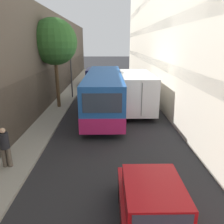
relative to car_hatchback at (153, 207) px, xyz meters
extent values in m
plane|color=#232326|center=(-1.09, 9.72, -0.72)|extent=(150.00, 150.00, 0.00)
cube|color=gray|center=(-5.36, 9.72, -0.66)|extent=(1.68, 60.00, 0.13)
cube|color=#51473D|center=(-7.40, 9.72, 3.21)|extent=(2.40, 60.00, 7.87)
cube|color=black|center=(-6.74, 9.72, 0.85)|extent=(1.08, 60.00, 3.15)
cube|color=beige|center=(4.14, 9.72, 6.19)|extent=(2.40, 60.00, 13.82)
cube|color=#333D47|center=(3.48, 9.72, 2.73)|extent=(1.08, 60.00, 0.70)
cube|color=#333D47|center=(3.48, 9.72, 5.77)|extent=(1.08, 60.00, 0.70)
cube|color=#9E0F14|center=(0.00, -0.03, -0.18)|extent=(1.85, 3.83, 0.61)
cube|color=#9E0F14|center=(0.00, 0.07, 0.42)|extent=(1.63, 2.11, 0.60)
cube|color=#2D3847|center=(0.00, -0.98, 0.44)|extent=(1.45, 0.03, 0.45)
cylinder|color=black|center=(-0.85, 1.12, -0.42)|extent=(0.16, 0.60, 0.60)
cylinder|color=black|center=(0.85, 1.12, -0.42)|extent=(0.16, 0.60, 0.60)
cube|color=#1E519E|center=(-1.58, 11.07, 1.00)|extent=(2.52, 10.44, 2.60)
cube|color=#B21E5B|center=(-1.58, 11.07, 0.15)|extent=(2.54, 10.46, 0.90)
cube|color=#2D3847|center=(-1.58, 11.07, 1.39)|extent=(2.55, 9.61, 0.83)
cube|color=#2D3847|center=(-1.58, 5.84, 1.46)|extent=(2.06, 0.04, 1.04)
cylinder|color=black|center=(-2.69, 14.31, -0.22)|extent=(0.24, 1.00, 1.00)
cylinder|color=black|center=(-0.48, 14.31, -0.22)|extent=(0.24, 1.00, 1.00)
cylinder|color=black|center=(-2.69, 7.83, -0.22)|extent=(0.24, 1.00, 1.00)
cylinder|color=black|center=(-0.48, 7.83, -0.22)|extent=(0.24, 1.00, 1.00)
cube|color=silver|center=(0.86, 15.46, 0.67)|extent=(2.23, 2.29, 1.97)
cube|color=silver|center=(0.86, 11.38, 0.96)|extent=(2.33, 5.88, 2.55)
cube|color=#4C4C4C|center=(0.86, 8.43, 0.96)|extent=(0.05, 0.02, 2.17)
cylinder|color=black|center=(-0.19, 15.46, -0.24)|extent=(0.22, 0.96, 0.96)
cylinder|color=black|center=(1.91, 15.46, -0.24)|extent=(0.22, 0.96, 0.96)
cylinder|color=black|center=(-0.19, 9.76, -0.24)|extent=(0.22, 0.96, 0.96)
cylinder|color=black|center=(1.91, 9.76, -0.24)|extent=(0.22, 0.96, 0.96)
cube|color=navy|center=(-3.02, 22.76, 0.43)|extent=(1.94, 4.13, 1.79)
cube|color=#2D3847|center=(-3.02, 24.52, 0.74)|extent=(1.55, 0.04, 0.63)
cylinder|color=black|center=(-3.89, 23.96, -0.40)|extent=(0.16, 0.64, 0.64)
cylinder|color=black|center=(-2.15, 23.96, -0.40)|extent=(0.16, 0.64, 0.64)
cylinder|color=black|center=(-3.89, 21.57, -0.40)|extent=(0.16, 0.64, 0.64)
cylinder|color=black|center=(-2.15, 21.57, -0.40)|extent=(0.16, 0.64, 0.64)
cylinder|color=brown|center=(-5.67, 3.22, -0.17)|extent=(0.19, 0.19, 0.85)
cylinder|color=brown|center=(-5.45, 3.22, -0.17)|extent=(0.19, 0.19, 0.85)
cylinder|color=black|center=(-5.56, 3.22, 0.59)|extent=(0.39, 0.39, 0.67)
sphere|color=tan|center=(-5.56, 3.22, 1.03)|extent=(0.23, 0.23, 0.23)
cylinder|color=#38383D|center=(-4.77, 15.70, 2.56)|extent=(0.12, 0.12, 6.31)
cube|color=#38383D|center=(-4.77, 15.70, 5.84)|extent=(0.36, 0.80, 0.24)
cylinder|color=#4C3823|center=(-5.36, 12.41, 1.35)|extent=(0.28, 0.28, 3.88)
sphere|color=#285623|center=(-5.36, 12.41, 4.51)|extent=(3.49, 3.49, 3.49)
camera|label=1|loc=(-1.24, -5.02, 4.42)|focal=35.00mm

